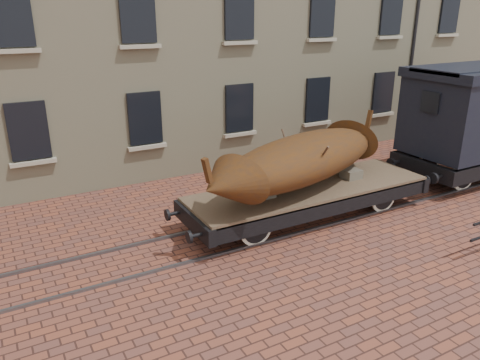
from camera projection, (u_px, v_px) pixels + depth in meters
ground at (294, 221)px, 12.97m from camera, size 90.00×90.00×0.00m
rail_track at (294, 220)px, 12.96m from camera, size 30.00×1.52×0.06m
flatcar_wagon at (309, 193)px, 12.93m from camera, size 7.86×2.13×1.19m
iron_boat at (303, 158)px, 12.44m from camera, size 6.99×3.69×1.67m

